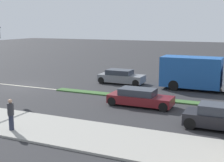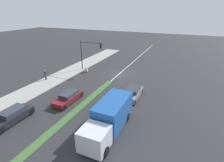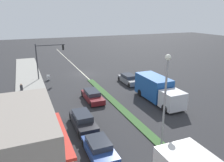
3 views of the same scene
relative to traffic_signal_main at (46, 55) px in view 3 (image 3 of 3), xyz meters
The scene contains 13 objects.
ground_plane 18.85m from the traffic_signal_main, 109.40° to the left, with size 160.00×160.00×0.00m, color #2B2B2D.
sidewalk_right 18.53m from the traffic_signal_main, 80.87° to the left, with size 4.00×73.00×0.12m, color #9E9B93.
lane_marking_center 7.28m from the traffic_signal_main, behind, with size 0.16×60.00×0.01m, color beige.
building_corner_store 23.45m from the traffic_signal_main, 78.23° to the left, with size 6.16×7.35×4.73m.
traffic_signal_main is the anchor object (origin of this frame).
street_lamp 23.78m from the traffic_signal_main, 104.93° to the left, with size 0.44×0.44×7.37m.
pedestrian 8.71m from the traffic_signal_main, 60.89° to the left, with size 0.34×0.34×1.69m.
warning_aframe_sign 3.58m from the traffic_signal_main, 90.79° to the left, with size 0.45×0.53×0.84m.
delivery_truck 18.63m from the traffic_signal_main, 127.03° to the left, with size 2.44×7.50×2.87m.
sedan_maroon 12.72m from the traffic_signal_main, 108.63° to the left, with size 1.73×4.53×1.24m.
coupe_blue 22.43m from the traffic_signal_main, 92.91° to the left, with size 1.82×3.87×1.21m.
suv_grey 13.65m from the traffic_signal_main, 147.07° to the left, with size 1.87×4.38×1.34m.
sedan_dark 17.89m from the traffic_signal_main, 93.67° to the left, with size 1.75×4.50×1.37m.
Camera 3 is at (9.50, 36.12, 10.24)m, focal length 35.00 mm.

